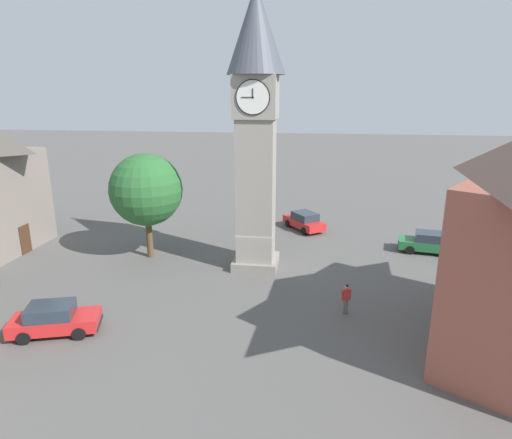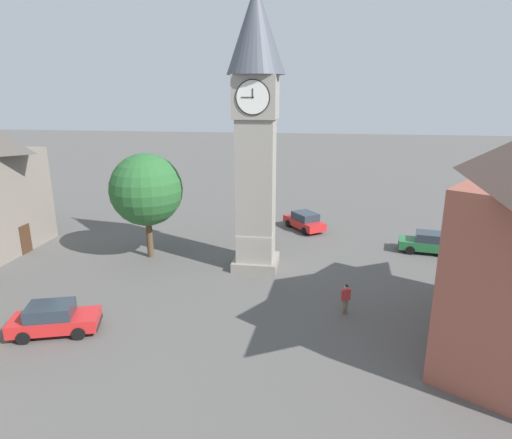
% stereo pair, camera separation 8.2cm
% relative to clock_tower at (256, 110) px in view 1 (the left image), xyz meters
% --- Properties ---
extents(ground_plane, '(200.00, 200.00, 0.00)m').
position_rel_clock_tower_xyz_m(ground_plane, '(-0.00, -0.00, -10.27)').
color(ground_plane, '#565451').
extents(clock_tower, '(3.55, 3.55, 17.64)m').
position_rel_clock_tower_xyz_m(clock_tower, '(0.00, 0.00, 0.00)').
color(clock_tower, gray).
rests_on(clock_tower, ground).
extents(car_blue_kerb, '(3.81, 4.32, 1.53)m').
position_rel_clock_tower_xyz_m(car_blue_kerb, '(-2.94, -8.72, -9.50)').
color(car_blue_kerb, red).
rests_on(car_blue_kerb, ground).
extents(car_silver_kerb, '(4.35, 2.36, 1.53)m').
position_rel_clock_tower_xyz_m(car_silver_kerb, '(-12.17, -4.33, -9.50)').
color(car_silver_kerb, '#236B38').
rests_on(car_silver_kerb, ground).
extents(car_red_corner, '(4.44, 2.85, 1.53)m').
position_rel_clock_tower_xyz_m(car_red_corner, '(8.52, 9.92, -9.50)').
color(car_red_corner, red).
rests_on(car_red_corner, ground).
extents(pedestrian, '(0.51, 0.36, 1.69)m').
position_rel_clock_tower_xyz_m(pedestrian, '(-5.63, 5.94, -9.26)').
color(pedestrian, '#706656').
rests_on(pedestrian, ground).
extents(tree, '(4.99, 4.99, 7.40)m').
position_rel_clock_tower_xyz_m(tree, '(7.74, -0.73, -5.38)').
color(tree, brown).
rests_on(tree, ground).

